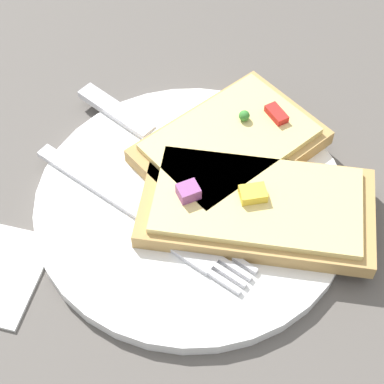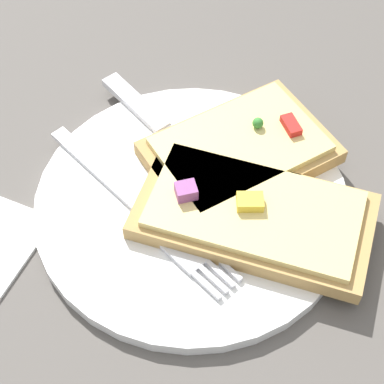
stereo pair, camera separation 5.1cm
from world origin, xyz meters
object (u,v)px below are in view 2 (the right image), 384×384
at_px(pizza_slice_main, 251,219).
at_px(pizza_slice_corner, 240,150).
at_px(knife, 170,135).
at_px(plate, 192,204).
at_px(fork, 147,213).

bearing_deg(pizza_slice_main, pizza_slice_corner, -67.33).
bearing_deg(knife, plate, -23.39).
distance_m(pizza_slice_main, pizza_slice_corner, 0.07).
height_order(pizza_slice_main, pizza_slice_corner, pizza_slice_main).
height_order(plate, pizza_slice_corner, pizza_slice_corner).
relative_size(pizza_slice_main, pizza_slice_corner, 1.06).
bearing_deg(pizza_slice_corner, pizza_slice_main, -116.28).
bearing_deg(plate, knife, -49.92).
bearing_deg(fork, knife, 125.11).
bearing_deg(pizza_slice_corner, plate, -163.19).
height_order(plate, pizza_slice_main, pizza_slice_main).
distance_m(fork, pizza_slice_main, 0.08).
height_order(knife, pizza_slice_main, pizza_slice_main).
relative_size(fork, pizza_slice_corner, 1.13).
relative_size(plate, pizza_slice_corner, 1.43).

